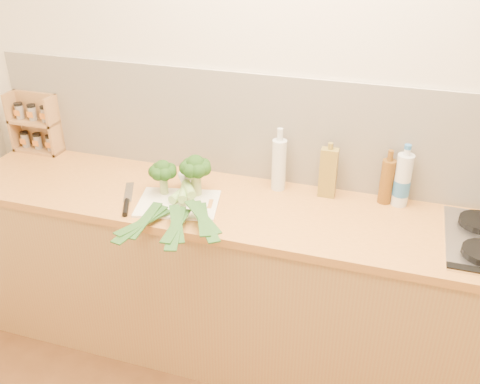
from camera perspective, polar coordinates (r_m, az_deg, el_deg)
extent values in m
plane|color=beige|center=(2.56, 5.98, 9.13)|extent=(3.50, 0.00, 3.50)
cube|color=silver|center=(2.60, 5.79, 6.36)|extent=(3.20, 0.02, 0.54)
cube|color=#AC8547|center=(2.73, 3.69, -10.41)|extent=(3.20, 0.60, 0.86)
cube|color=#CD873C|center=(2.48, 4.01, -2.29)|extent=(3.20, 0.62, 0.04)
cylinder|color=black|center=(2.54, 24.16, -2.95)|extent=(0.17, 0.17, 0.03)
cube|color=white|center=(2.51, -6.61, -1.22)|extent=(0.42, 0.35, 0.01)
cylinder|color=#90A25E|center=(2.58, -8.11, 0.66)|extent=(0.04, 0.04, 0.08)
sphere|color=#13340E|center=(2.54, -8.25, 2.49)|extent=(0.08, 0.08, 0.08)
sphere|color=#13340E|center=(2.53, -7.45, 2.10)|extent=(0.06, 0.06, 0.06)
sphere|color=#13340E|center=(2.56, -7.47, 2.43)|extent=(0.06, 0.06, 0.06)
sphere|color=#13340E|center=(2.58, -8.06, 2.59)|extent=(0.06, 0.06, 0.06)
sphere|color=#13340E|center=(2.57, -8.77, 2.47)|extent=(0.06, 0.06, 0.06)
sphere|color=#13340E|center=(2.54, -9.09, 2.16)|extent=(0.06, 0.06, 0.06)
sphere|color=#13340E|center=(2.52, -8.76, 1.88)|extent=(0.06, 0.06, 0.06)
sphere|color=#13340E|center=(2.51, -8.03, 1.85)|extent=(0.06, 0.06, 0.06)
cylinder|color=#90A25E|center=(2.55, -4.69, 0.76)|extent=(0.05, 0.05, 0.10)
sphere|color=#13340E|center=(2.50, -4.78, 2.95)|extent=(0.09, 0.09, 0.09)
sphere|color=#13340E|center=(2.49, -3.86, 2.50)|extent=(0.07, 0.07, 0.07)
sphere|color=#13340E|center=(2.53, -3.93, 2.87)|extent=(0.07, 0.07, 0.07)
sphere|color=#13340E|center=(2.54, -4.62, 3.05)|extent=(0.07, 0.07, 0.07)
sphere|color=#13340E|center=(2.54, -5.42, 2.92)|extent=(0.07, 0.07, 0.07)
sphere|color=#13340E|center=(2.51, -5.74, 2.57)|extent=(0.07, 0.07, 0.07)
sphere|color=#13340E|center=(2.48, -5.33, 2.26)|extent=(0.07, 0.07, 0.07)
sphere|color=#13340E|center=(2.47, -4.48, 2.23)|extent=(0.07, 0.07, 0.07)
cylinder|color=white|center=(2.61, -5.14, 0.78)|extent=(0.06, 0.11, 0.04)
cylinder|color=#87B75B|center=(2.53, -6.48, -0.26)|extent=(0.06, 0.13, 0.04)
cube|color=#1D4418|center=(2.34, -10.25, -3.16)|extent=(0.15, 0.30, 0.02)
cube|color=#1D4418|center=(2.33, -10.55, -3.34)|extent=(0.11, 0.34, 0.01)
cube|color=#1D4418|center=(2.35, -10.11, -2.96)|extent=(0.05, 0.28, 0.02)
cylinder|color=white|center=(2.61, -5.69, 1.21)|extent=(0.07, 0.12, 0.04)
cylinder|color=#87B75B|center=(2.51, -5.99, -0.05)|extent=(0.08, 0.14, 0.04)
cube|color=#1D4418|center=(2.26, -6.82, -3.56)|extent=(0.08, 0.30, 0.02)
cube|color=#1D4418|center=(2.24, -6.88, -3.78)|extent=(0.14, 0.34, 0.01)
cube|color=#1D4418|center=(2.27, -6.79, -3.34)|extent=(0.17, 0.27, 0.02)
cylinder|color=white|center=(2.59, -6.00, 1.40)|extent=(0.09, 0.11, 0.04)
cylinder|color=#87B75B|center=(2.50, -5.48, 0.30)|extent=(0.11, 0.13, 0.04)
cube|color=#1D4418|center=(2.26, -3.96, -2.87)|extent=(0.17, 0.29, 0.02)
cube|color=#1D4418|center=(2.24, -3.83, -3.08)|extent=(0.24, 0.31, 0.01)
cube|color=#1D4418|center=(2.27, -4.02, -2.66)|extent=(0.23, 0.23, 0.02)
cube|color=silver|center=(2.66, -11.78, -0.02)|extent=(0.12, 0.20, 0.00)
cylinder|color=black|center=(2.51, -12.07, -1.63)|extent=(0.08, 0.13, 0.02)
cube|color=tan|center=(3.22, -20.63, 7.14)|extent=(0.28, 0.02, 0.33)
cube|color=tan|center=(3.25, -20.61, 4.26)|extent=(0.28, 0.11, 0.02)
cube|color=tan|center=(3.19, -21.12, 7.03)|extent=(0.28, 0.11, 0.02)
cube|color=tan|center=(3.27, -22.92, 7.01)|extent=(0.02, 0.11, 0.33)
cube|color=tan|center=(3.11, -19.16, 6.66)|extent=(0.02, 0.11, 0.33)
cylinder|color=gray|center=(3.28, -21.91, 5.16)|extent=(0.04, 0.04, 0.08)
cylinder|color=gray|center=(3.23, -20.75, 5.02)|extent=(0.04, 0.04, 0.08)
cylinder|color=gray|center=(3.18, -19.55, 4.88)|extent=(0.04, 0.04, 0.08)
cylinder|color=gray|center=(3.22, -22.46, 7.92)|extent=(0.04, 0.04, 0.08)
cylinder|color=gray|center=(3.17, -21.27, 7.83)|extent=(0.04, 0.04, 0.08)
cylinder|color=gray|center=(3.12, -20.05, 7.73)|extent=(0.04, 0.04, 0.08)
cube|color=olive|center=(2.55, 9.39, 2.03)|extent=(0.08, 0.05, 0.24)
cylinder|color=olive|center=(2.50, 9.63, 4.85)|extent=(0.02, 0.02, 0.03)
cylinder|color=silver|center=(2.59, 4.17, 2.90)|extent=(0.07, 0.07, 0.26)
cylinder|color=silver|center=(2.52, 4.30, 6.14)|extent=(0.03, 0.03, 0.06)
cylinder|color=brown|center=(2.56, 15.38, 1.08)|extent=(0.06, 0.06, 0.22)
cylinder|color=brown|center=(2.51, 15.77, 3.77)|extent=(0.03, 0.03, 0.05)
cylinder|color=silver|center=(2.55, 16.94, 1.21)|extent=(0.08, 0.08, 0.25)
cylinder|color=silver|center=(2.49, 17.40, 4.09)|extent=(0.03, 0.03, 0.03)
cylinder|color=#2C69A8|center=(2.57, 16.83, 0.47)|extent=(0.08, 0.08, 0.08)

